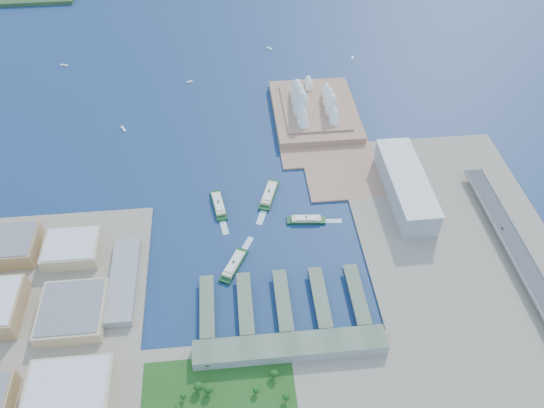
{
  "coord_description": "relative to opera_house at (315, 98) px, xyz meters",
  "views": [
    {
      "loc": [
        -31.21,
        -413.91,
        498.59
      ],
      "look_at": [
        15.79,
        66.27,
        18.0
      ],
      "focal_mm": 35.0,
      "sensor_mm": 36.0,
      "label": 1
    }
  ],
  "objects": [
    {
      "name": "park",
      "position": [
        -165.0,
        -470.0,
        -21.0
      ],
      "size": [
        150.0,
        110.0,
        16.0
      ],
      "primitive_type": null,
      "color": "#194714",
      "rests_on": "south_land"
    },
    {
      "name": "ferry_wharves",
      "position": [
        -91.0,
        -355.0,
        -27.35
      ],
      "size": [
        184.0,
        90.0,
        9.3
      ],
      "primitive_type": null,
      "color": "#52614A",
      "rests_on": "ground"
    },
    {
      "name": "ferry_d",
      "position": [
        -46.75,
        -231.3,
        -27.29
      ],
      "size": [
        50.73,
        16.8,
        9.43
      ],
      "primitive_type": null,
      "rotation": [
        0.0,
        0.0,
        1.49
      ],
      "color": "#0E3919",
      "rests_on": "ground"
    },
    {
      "name": "toaster_building",
      "position": [
        90.0,
        -200.0,
        -11.5
      ],
      "size": [
        45.0,
        155.0,
        35.0
      ],
      "primitive_type": "cube",
      "color": "#95959A",
      "rests_on": "east_land"
    },
    {
      "name": "boat_e",
      "position": [
        -51.72,
        218.24,
        -30.51
      ],
      "size": [
        10.48,
        12.02,
        2.99
      ],
      "primitive_type": null,
      "rotation": [
        0.0,
        0.0,
        0.65
      ],
      "color": "white",
      "rests_on": "ground"
    },
    {
      "name": "ferry_b",
      "position": [
        -89.84,
        -179.84,
        -26.42
      ],
      "size": [
        33.83,
        60.68,
        11.16
      ],
      "primitive_type": null,
      "rotation": [
        0.0,
        0.0,
        -0.34
      ],
      "color": "#0E3919",
      "rests_on": "ground"
    },
    {
      "name": "boat_c",
      "position": [
        97.62,
        169.17,
        -30.7
      ],
      "size": [
        6.95,
        12.03,
        2.6
      ],
      "primitive_type": null,
      "rotation": [
        0.0,
        0.0,
        2.81
      ],
      "color": "white",
      "rests_on": "ground"
    },
    {
      "name": "terminal_building",
      "position": [
        -90.0,
        -415.0,
        -23.0
      ],
      "size": [
        200.0,
        28.0,
        12.0
      ],
      "primitive_type": "cube",
      "color": "gray",
      "rests_on": "south_land"
    },
    {
      "name": "expressway",
      "position": [
        195.0,
        -340.0,
        -23.07
      ],
      "size": [
        26.0,
        340.0,
        11.85
      ],
      "primitive_type": null,
      "color": "gray",
      "rests_on": "east_land"
    },
    {
      "name": "west_land",
      "position": [
        -355.0,
        -385.0,
        -30.5
      ],
      "size": [
        220.0,
        390.0,
        3.0
      ],
      "primitive_type": "cube",
      "color": "gray",
      "rests_on": "ground"
    },
    {
      "name": "west_buildings",
      "position": [
        -355.0,
        -350.0,
        -15.5
      ],
      "size": [
        200.0,
        280.0,
        27.0
      ],
      "primitive_type": null,
      "color": "#A47F52",
      "rests_on": "west_land"
    },
    {
      "name": "car_c",
      "position": [
        191.0,
        -280.71,
        -16.52
      ],
      "size": [
        1.76,
        4.34,
        1.26
      ],
      "primitive_type": "imported",
      "rotation": [
        0.0,
        0.0,
        3.14
      ],
      "color": "slate",
      "rests_on": "expressway"
    },
    {
      "name": "ground",
      "position": [
        -105.0,
        -280.0,
        -32.0
      ],
      "size": [
        3000.0,
        3000.0,
        0.0
      ],
      "primitive_type": "plane",
      "color": "#10274E",
      "rests_on": "ground"
    },
    {
      "name": "opera_house",
      "position": [
        0.0,
        0.0,
        0.0
      ],
      "size": [
        134.0,
        180.0,
        58.0
      ],
      "primitive_type": null,
      "color": "white",
      "rests_on": "peninsula"
    },
    {
      "name": "boat_a",
      "position": [
        -301.32,
        -9.39,
        -30.6
      ],
      "size": [
        9.94,
        14.57,
        2.8
      ],
      "primitive_type": null,
      "rotation": [
        0.0,
        0.0,
        0.48
      ],
      "color": "white",
      "rests_on": "ground"
    },
    {
      "name": "ferry_c",
      "position": [
        -142.94,
        -296.51,
        -26.85
      ],
      "size": [
        37.92,
        54.61,
        10.31
      ],
      "primitive_type": null,
      "rotation": [
        0.0,
        0.0,
        2.65
      ],
      "color": "#0E3919",
      "rests_on": "ground"
    },
    {
      "name": "ferry_a",
      "position": [
        -158.4,
        -193.15,
        -26.71
      ],
      "size": [
        22.71,
        57.52,
        10.59
      ],
      "primitive_type": null,
      "rotation": [
        0.0,
        0.0,
        0.15
      ],
      "color": "#0E3919",
      "rests_on": "ground"
    },
    {
      "name": "peninsula",
      "position": [
        2.5,
        -20.0,
        -30.5
      ],
      "size": [
        135.0,
        220.0,
        3.0
      ],
      "primitive_type": "cube",
      "color": "#A07357",
      "rests_on": "ground"
    },
    {
      "name": "boat_b",
      "position": [
        -200.34,
        116.26,
        -30.65
      ],
      "size": [
        10.55,
        6.29,
        2.69
      ],
      "primitive_type": null,
      "rotation": [
        0.0,
        0.0,
        1.87
      ],
      "color": "white",
      "rests_on": "ground"
    },
    {
      "name": "east_land",
      "position": [
        135.0,
        -330.0,
        -30.5
      ],
      "size": [
        240.0,
        500.0,
        3.0
      ],
      "primitive_type": "cube",
      "color": "gray",
      "rests_on": "ground"
    },
    {
      "name": "boat_d",
      "position": [
        -427.47,
        194.86,
        -30.77
      ],
      "size": [
        14.9,
        7.59,
        2.47
      ],
      "primitive_type": null,
      "rotation": [
        0.0,
        0.0,
        1.25
      ],
      "color": "white",
      "rests_on": "ground"
    }
  ]
}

